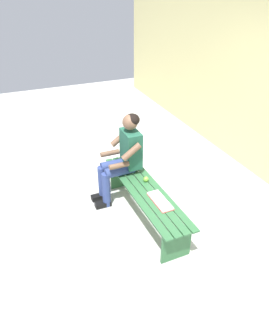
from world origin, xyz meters
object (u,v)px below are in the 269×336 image
bench_near (145,196)px  person_seated (123,155)px  apple (146,179)px  book_open (160,201)px

bench_near → person_seated: (0.52, 0.10, 0.34)m
person_seated → apple: bearing=-153.8°
person_seated → book_open: 0.86m
bench_near → book_open: 0.32m
person_seated → book_open: (-0.82, -0.15, -0.23)m
bench_near → apple: apple is taller
bench_near → book_open: book_open is taller
bench_near → apple: (0.16, -0.08, 0.14)m
person_seated → book_open: person_seated is taller
apple → book_open: apple is taller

